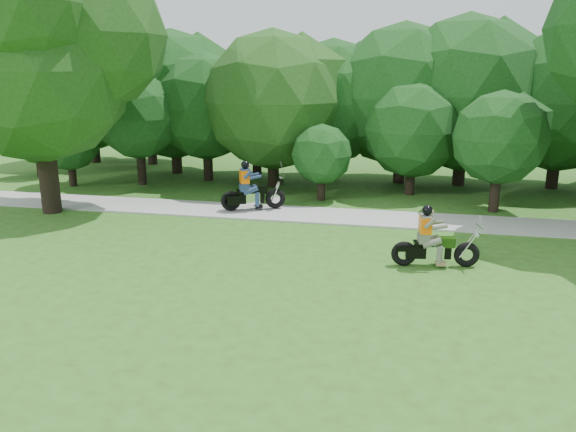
# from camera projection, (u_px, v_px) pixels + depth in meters

# --- Properties ---
(ground) EXTENTS (100.00, 100.00, 0.00)m
(ground) POSITION_uv_depth(u_px,v_px,m) (299.00, 309.00, 12.25)
(ground) COLOR #315618
(ground) RESTS_ON ground
(walkway) EXTENTS (60.00, 2.20, 0.06)m
(walkway) POSITION_uv_depth(u_px,v_px,m) (343.00, 217.00, 19.80)
(walkway) COLOR gray
(walkway) RESTS_ON ground
(tree_line) EXTENTS (39.28, 12.08, 7.45)m
(tree_line) POSITION_uv_depth(u_px,v_px,m) (356.00, 102.00, 25.40)
(tree_line) COLOR black
(tree_line) RESTS_ON ground
(big_tree_west) EXTENTS (8.64, 6.56, 9.96)m
(big_tree_west) POSITION_uv_depth(u_px,v_px,m) (40.00, 49.00, 19.43)
(big_tree_west) COLOR black
(big_tree_west) RESTS_ON ground
(chopper_motorcycle) EXTENTS (2.32, 0.77, 1.66)m
(chopper_motorcycle) POSITION_uv_depth(u_px,v_px,m) (432.00, 244.00, 14.74)
(chopper_motorcycle) COLOR black
(chopper_motorcycle) RESTS_ON ground
(touring_motorcycle) EXTENTS (2.26, 1.44, 1.83)m
(touring_motorcycle) POSITION_uv_depth(u_px,v_px,m) (249.00, 192.00, 20.46)
(touring_motorcycle) COLOR black
(touring_motorcycle) RESTS_ON walkway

